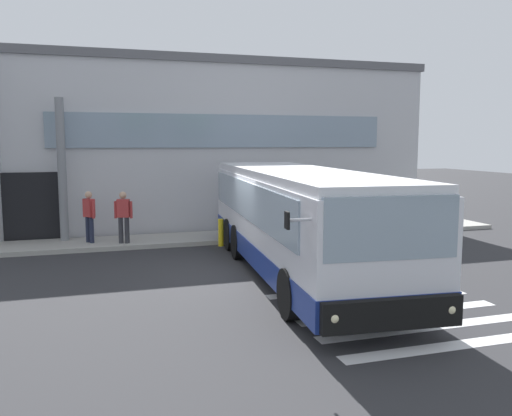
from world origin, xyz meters
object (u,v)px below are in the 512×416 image
bus_main_foreground (298,223)px  safety_bollard_yellow (221,232)px  passenger_by_doorway (123,215)px  passenger_near_column (89,214)px  entry_support_column (62,170)px

bus_main_foreground → safety_bollard_yellow: 4.41m
passenger_by_doorway → safety_bollard_yellow: size_ratio=1.86×
bus_main_foreground → passenger_near_column: 7.38m
bus_main_foreground → safety_bollard_yellow: (-1.01, 4.20, -0.88)m
passenger_near_column → bus_main_foreground: bearing=-46.1°
entry_support_column → passenger_by_doorway: bearing=-31.7°
passenger_near_column → entry_support_column: bearing=139.4°
entry_support_column → safety_bollard_yellow: size_ratio=5.21×
safety_bollard_yellow → passenger_near_column: bearing=164.8°
passenger_near_column → passenger_by_doorway: size_ratio=1.00×
passenger_by_doorway → entry_support_column: bearing=148.3°
entry_support_column → bus_main_foreground: entry_support_column is taller
entry_support_column → passenger_near_column: entry_support_column is taller
bus_main_foreground → safety_bollard_yellow: bus_main_foreground is taller
bus_main_foreground → passenger_by_doorway: size_ratio=6.50×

